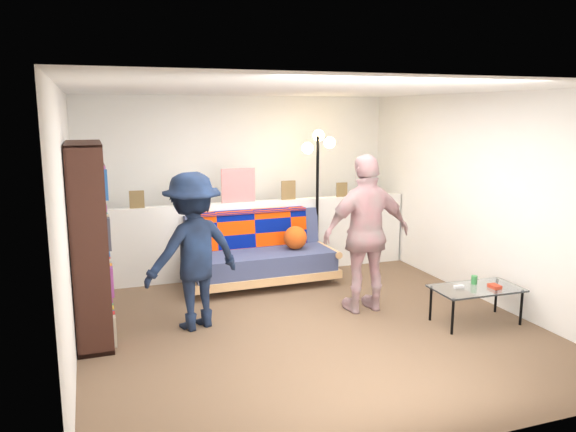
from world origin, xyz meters
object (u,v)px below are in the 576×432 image
(coffee_table, at_px, (477,290))
(person_right, at_px, (367,234))
(bookshelf, at_px, (90,250))
(futon_sofa, at_px, (261,254))
(floor_lamp, at_px, (318,172))
(person_left, at_px, (193,251))

(coffee_table, distance_m, person_right, 1.28)
(bookshelf, bearing_deg, futon_sofa, 29.49)
(floor_lamp, xyz_separation_m, person_right, (-0.10, -1.62, -0.51))
(coffee_table, distance_m, person_left, 2.97)
(coffee_table, distance_m, floor_lamp, 2.69)
(coffee_table, relative_size, person_right, 0.54)
(futon_sofa, bearing_deg, floor_lamp, 16.85)
(bookshelf, bearing_deg, person_left, -1.67)
(coffee_table, xyz_separation_m, person_left, (-2.79, 0.89, 0.44))
(person_right, bearing_deg, coffee_table, 140.44)
(futon_sofa, distance_m, coffee_table, 2.70)
(futon_sofa, bearing_deg, person_left, -132.10)
(floor_lamp, xyz_separation_m, person_left, (-1.98, -1.46, -0.58))
(coffee_table, relative_size, person_left, 0.58)
(bookshelf, relative_size, person_left, 1.19)
(coffee_table, bearing_deg, futon_sofa, 129.49)
(floor_lamp, bearing_deg, person_right, -93.43)
(futon_sofa, xyz_separation_m, person_left, (-1.08, -1.19, 0.42))
(person_left, bearing_deg, person_right, 156.10)
(coffee_table, bearing_deg, bookshelf, 166.29)
(bookshelf, bearing_deg, person_right, -3.72)
(futon_sofa, relative_size, person_right, 1.10)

